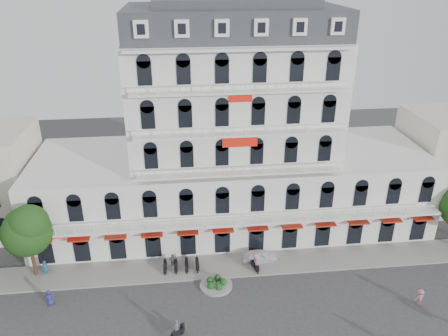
# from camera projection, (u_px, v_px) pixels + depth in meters

# --- Properties ---
(ground) EXTENTS (120.00, 120.00, 0.00)m
(ground) POSITION_uv_depth(u_px,v_px,m) (257.00, 330.00, 37.85)
(ground) COLOR #38383A
(ground) RESTS_ON ground
(sidewalk) EXTENTS (53.00, 4.00, 0.16)m
(sidewalk) POSITION_uv_depth(u_px,v_px,m) (242.00, 264.00, 45.91)
(sidewalk) COLOR gray
(sidewalk) RESTS_ON ground
(main_building) EXTENTS (45.00, 15.00, 25.80)m
(main_building) POSITION_uv_depth(u_px,v_px,m) (232.00, 145.00, 49.81)
(main_building) COLOR silver
(main_building) RESTS_ON ground
(traffic_island) EXTENTS (3.20, 3.20, 1.60)m
(traffic_island) POSITION_uv_depth(u_px,v_px,m) (216.00, 284.00, 42.85)
(traffic_island) COLOR gray
(traffic_island) RESTS_ON ground
(parked_scooter_row) EXTENTS (4.40, 1.80, 1.10)m
(parked_scooter_row) POSITION_uv_depth(u_px,v_px,m) (181.00, 270.00, 45.15)
(parked_scooter_row) COLOR black
(parked_scooter_row) RESTS_ON ground
(tree_west_inner) EXTENTS (4.76, 4.76, 8.25)m
(tree_west_inner) POSITION_uv_depth(u_px,v_px,m) (27.00, 229.00, 41.93)
(tree_west_inner) COLOR #382314
(tree_west_inner) RESTS_ON ground
(parked_car) EXTENTS (3.82, 1.60, 1.29)m
(parked_car) POSITION_uv_depth(u_px,v_px,m) (259.00, 256.00, 46.31)
(parked_car) COLOR white
(parked_car) RESTS_ON ground
(rider_west) EXTENTS (1.28, 1.34, 1.97)m
(rider_west) POSITION_uv_depth(u_px,v_px,m) (177.00, 330.00, 36.66)
(rider_west) COLOR black
(rider_west) RESTS_ON ground
(rider_center) EXTENTS (0.88, 1.67, 2.14)m
(rider_center) POSITION_uv_depth(u_px,v_px,m) (255.00, 262.00, 44.66)
(rider_center) COLOR black
(rider_center) RESTS_ON ground
(pedestrian_left) EXTENTS (0.84, 0.61, 1.60)m
(pedestrian_left) POSITION_uv_depth(u_px,v_px,m) (49.00, 298.00, 40.32)
(pedestrian_left) COLOR navy
(pedestrian_left) RESTS_ON ground
(pedestrian_mid) EXTENTS (0.92, 0.41, 1.56)m
(pedestrian_mid) POSITION_uv_depth(u_px,v_px,m) (173.00, 261.00, 45.37)
(pedestrian_mid) COLOR #5A5A62
(pedestrian_mid) RESTS_ON ground
(pedestrian_right) EXTENTS (1.21, 0.86, 1.69)m
(pedestrian_right) POSITION_uv_depth(u_px,v_px,m) (420.00, 297.00, 40.31)
(pedestrian_right) COLOR #B96277
(pedestrian_right) RESTS_ON ground
(pedestrian_far) EXTENTS (0.75, 0.63, 1.75)m
(pedestrian_far) POSITION_uv_depth(u_px,v_px,m) (46.00, 268.00, 44.08)
(pedestrian_far) COLOR #29597C
(pedestrian_far) RESTS_ON ground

